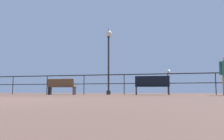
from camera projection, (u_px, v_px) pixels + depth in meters
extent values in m
cube|color=black|center=(104.00, 75.00, 12.55)|extent=(20.56, 0.05, 0.05)
cube|color=black|center=(104.00, 84.00, 12.50)|extent=(20.56, 0.04, 0.04)
cylinder|color=black|center=(13.00, 85.00, 13.82)|extent=(0.04, 0.04, 1.08)
cylinder|color=black|center=(47.00, 85.00, 13.29)|extent=(0.04, 0.04, 1.08)
cylinder|color=black|center=(84.00, 85.00, 12.76)|extent=(0.04, 0.04, 1.08)
cylinder|color=black|center=(124.00, 85.00, 12.23)|extent=(0.04, 0.04, 1.08)
cylinder|color=black|center=(168.00, 84.00, 11.71)|extent=(0.04, 0.04, 1.08)
cylinder|color=black|center=(216.00, 84.00, 11.18)|extent=(0.04, 0.04, 1.08)
cube|color=brown|center=(62.00, 87.00, 12.30)|extent=(1.51, 0.45, 0.05)
cube|color=brown|center=(61.00, 83.00, 12.13)|extent=(1.50, 0.15, 0.42)
cube|color=#312726|center=(74.00, 91.00, 12.13)|extent=(0.05, 0.39, 0.42)
cube|color=#312726|center=(76.00, 84.00, 12.32)|extent=(0.04, 0.30, 0.04)
cube|color=#312726|center=(50.00, 91.00, 12.43)|extent=(0.05, 0.39, 0.42)
cube|color=#312726|center=(51.00, 84.00, 12.63)|extent=(0.04, 0.30, 0.04)
cube|color=black|center=(152.00, 86.00, 11.19)|extent=(1.67, 0.53, 0.05)
cube|color=black|center=(152.00, 81.00, 11.02)|extent=(1.65, 0.22, 0.50)
cube|color=#2D1B22|center=(169.00, 91.00, 11.03)|extent=(0.06, 0.40, 0.42)
cube|color=#2D1B22|center=(168.00, 83.00, 11.23)|extent=(0.05, 0.31, 0.04)
cube|color=#2D1B22|center=(136.00, 91.00, 11.31)|extent=(0.06, 0.40, 0.42)
cube|color=#2D1B22|center=(137.00, 84.00, 11.52)|extent=(0.05, 0.31, 0.04)
cylinder|color=#2A2B27|center=(109.00, 93.00, 12.64)|extent=(0.24, 0.24, 0.22)
cylinder|color=#2A2B27|center=(109.00, 64.00, 12.80)|extent=(0.10, 0.10, 2.99)
cylinder|color=#2A2B27|center=(109.00, 37.00, 12.95)|extent=(0.16, 0.16, 0.06)
sphere|color=silver|center=(109.00, 34.00, 12.97)|extent=(0.36, 0.36, 0.36)
cone|color=#2A2B27|center=(109.00, 30.00, 12.99)|extent=(0.12, 0.12, 0.10)
cylinder|color=#2F6A55|center=(220.00, 68.00, 9.63)|extent=(0.11, 0.11, 0.56)
ellipsoid|color=white|center=(169.00, 72.00, 11.76)|extent=(0.19, 0.29, 0.16)
ellipsoid|color=gray|center=(169.00, 71.00, 11.76)|extent=(0.14, 0.26, 0.05)
sphere|color=white|center=(169.00, 71.00, 11.88)|extent=(0.13, 0.13, 0.13)
cone|color=yellow|center=(169.00, 71.00, 11.96)|extent=(0.05, 0.05, 0.05)
cube|color=gray|center=(168.00, 71.00, 11.61)|extent=(0.08, 0.10, 0.02)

